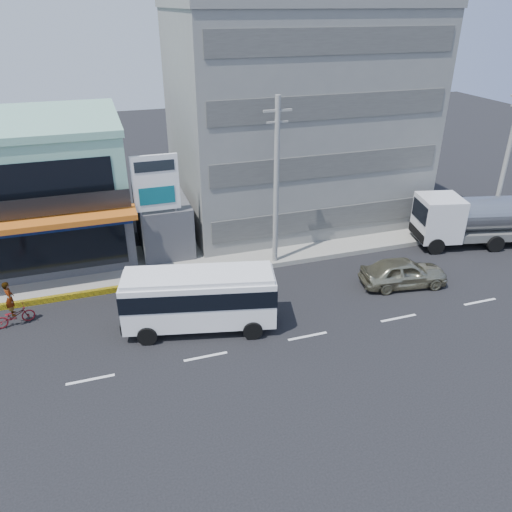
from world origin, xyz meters
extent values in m
plane|color=black|center=(0.00, 0.00, 0.00)|extent=(120.00, 120.00, 0.00)
cube|color=gray|center=(5.00, 9.50, 0.15)|extent=(70.00, 5.00, 0.30)
cube|color=#424246|center=(-8.00, 14.00, 2.00)|extent=(12.00, 10.00, 4.00)
cube|color=#80B59D|center=(-8.00, 14.00, 6.00)|extent=(12.00, 10.00, 4.00)
cube|color=#C35B16|center=(-8.00, 8.20, 4.15)|extent=(12.40, 1.80, 0.30)
cube|color=#0C1C54|center=(-8.00, 8.95, 3.60)|extent=(12.00, 0.12, 0.80)
cube|color=black|center=(-8.00, 8.98, 2.10)|extent=(11.00, 0.06, 2.60)
cube|color=gray|center=(10.00, 15.00, 7.00)|extent=(16.00, 12.00, 14.00)
cube|color=#424246|center=(0.00, 12.00, 1.75)|extent=(3.00, 6.00, 3.50)
cylinder|color=slate|center=(0.00, 11.00, 3.58)|extent=(1.50, 1.50, 0.15)
cylinder|color=gray|center=(-1.50, 9.20, 3.25)|extent=(0.16, 0.16, 6.50)
cylinder|color=gray|center=(0.50, 9.20, 3.25)|extent=(0.16, 0.16, 6.50)
cube|color=white|center=(-0.50, 9.20, 5.30)|extent=(2.60, 0.18, 3.20)
cylinder|color=#999993|center=(6.00, 7.40, 5.00)|extent=(0.30, 0.30, 10.00)
cube|color=#999993|center=(6.00, 7.40, 9.20)|extent=(1.60, 0.12, 0.12)
cube|color=#999993|center=(6.00, 7.40, 8.60)|extent=(1.20, 0.10, 0.10)
cylinder|color=#999993|center=(22.00, 7.40, 5.00)|extent=(0.30, 0.30, 10.00)
cube|color=white|center=(0.30, 2.31, 1.64)|extent=(7.51, 3.80, 2.36)
cube|color=black|center=(0.30, 2.31, 2.10)|extent=(7.57, 3.86, 0.87)
cube|color=white|center=(0.30, 2.31, 2.92)|extent=(7.26, 3.55, 0.21)
cylinder|color=black|center=(-2.36, 1.75, 0.46)|extent=(0.96, 0.49, 0.92)
cylinder|color=black|center=(-1.85, 3.95, 0.46)|extent=(0.96, 0.49, 0.92)
cylinder|color=black|center=(2.45, 0.66, 0.46)|extent=(0.96, 0.49, 0.92)
cylinder|color=black|center=(2.95, 2.86, 0.46)|extent=(0.96, 0.49, 0.92)
imported|color=tan|center=(12.00, 2.84, 0.82)|extent=(5.05, 2.63, 1.64)
cube|color=silver|center=(16.88, 6.73, 1.97)|extent=(3.06, 3.06, 2.76)
cube|color=#595956|center=(19.79, 6.07, 0.85)|extent=(8.81, 4.17, 0.53)
cylinder|color=gray|center=(20.82, 5.83, 2.13)|extent=(6.30, 3.50, 2.23)
cylinder|color=black|center=(16.20, 5.63, 0.53)|extent=(1.11, 0.55, 1.06)
cylinder|color=black|center=(16.74, 8.01, 0.53)|extent=(1.11, 0.55, 1.06)
cylinder|color=black|center=(20.03, 4.75, 0.53)|extent=(1.11, 0.55, 1.06)
cylinder|color=black|center=(20.58, 7.14, 0.53)|extent=(1.11, 0.55, 1.06)
cylinder|color=black|center=(22.75, 6.64, 0.53)|extent=(1.11, 0.55, 1.06)
imported|color=#600D14|center=(-8.40, 5.39, 0.50)|extent=(1.99, 1.12, 0.99)
imported|color=#66594C|center=(-8.40, 5.39, 1.51)|extent=(0.59, 0.75, 1.82)
camera|label=1|loc=(-3.40, -17.83, 14.27)|focal=35.00mm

